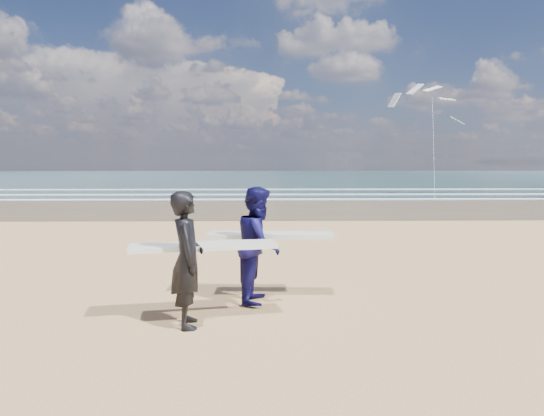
{
  "coord_description": "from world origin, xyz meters",
  "views": [
    {
      "loc": [
        1.45,
        -7.45,
        2.38
      ],
      "look_at": [
        1.71,
        6.0,
        1.1
      ],
      "focal_mm": 32.0,
      "sensor_mm": 36.0,
      "label": 1
    }
  ],
  "objects": [
    {
      "name": "ocean",
      "position": [
        20.0,
        72.0,
        0.01
      ],
      "size": [
        220.0,
        100.0,
        0.02
      ],
      "primitive_type": "cube",
      "color": "#1A383A",
      "rests_on": "ground"
    },
    {
      "name": "foam_breakers",
      "position": [
        20.0,
        28.1,
        0.05
      ],
      "size": [
        220.0,
        11.7,
        0.05
      ],
      "color": "white",
      "rests_on": "ground"
    },
    {
      "name": "surfer_near",
      "position": [
        0.38,
        -0.53,
        1.0
      ],
      "size": [
        2.26,
        1.21,
        1.97
      ],
      "color": "black",
      "rests_on": "ground"
    },
    {
      "name": "surfer_far",
      "position": [
        1.4,
        0.71,
        0.99
      ],
      "size": [
        2.22,
        1.18,
        1.97
      ],
      "color": "#0D0B40",
      "rests_on": "ground"
    },
    {
      "name": "kite_1",
      "position": [
        13.3,
        26.31,
        4.82
      ],
      "size": [
        5.63,
        4.72,
        8.74
      ],
      "color": "slate",
      "rests_on": "ground"
    }
  ]
}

